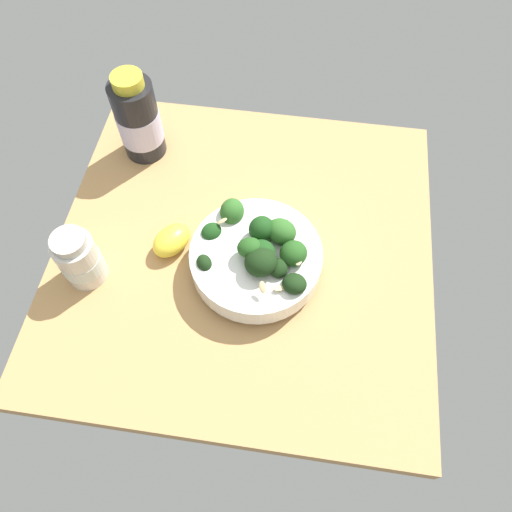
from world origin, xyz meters
The scene contains 5 objects.
ground_plane centered at (0.00, 0.00, -1.59)cm, with size 62.11×62.11×3.17cm, color tan.
bowl_of_broccoli centered at (-3.81, -2.88, 3.89)cm, with size 20.56×20.56×10.09cm.
lemon_wedge centered at (-1.84, 11.49, 2.07)cm, with size 7.02×4.79×4.14cm, color yellow.
bottle_tall centered at (-8.73, 23.87, 4.78)cm, with size 6.48×6.48×10.52cm.
bottle_short centered at (18.41, 21.41, 7.44)cm, with size 7.69×7.69×16.83cm.
Camera 1 is at (-40.61, -7.99, 68.57)cm, focal length 33.75 mm.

